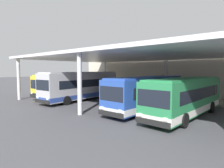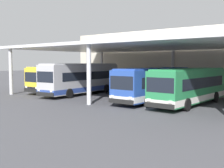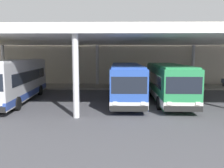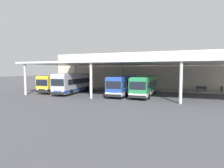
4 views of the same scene
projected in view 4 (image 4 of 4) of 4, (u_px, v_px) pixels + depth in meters
name	position (u px, v px, depth m)	size (l,w,h in m)	color
ground_plane	(136.00, 98.00, 27.23)	(200.00, 200.00, 0.00)	#47474C
platform_kerb	(148.00, 90.00, 38.26)	(42.00, 4.50, 0.18)	gray
station_building_facade	(150.00, 70.00, 41.01)	(48.00, 1.60, 8.23)	beige
canopy_shelter	(143.00, 64.00, 32.00)	(40.00, 17.00, 5.55)	silver
bus_nearest_bay	(60.00, 83.00, 35.84)	(2.93, 10.60, 3.17)	yellow
bus_second_bay	(74.00, 83.00, 33.74)	(3.37, 11.49, 3.57)	#B7B7BC
bus_middle_bay	(123.00, 85.00, 30.81)	(2.74, 10.53, 3.17)	#284CA8
bus_far_bay	(145.00, 86.00, 29.64)	(2.86, 10.57, 3.17)	#28844C
bench_waiting	(201.00, 89.00, 34.88)	(1.80, 0.45, 0.92)	#383D47
trash_bin	(222.00, 89.00, 33.70)	(0.52, 0.52, 0.98)	#33383D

